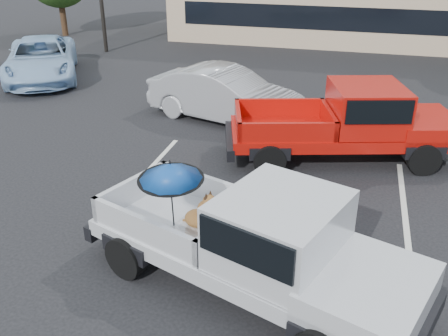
{
  "coord_description": "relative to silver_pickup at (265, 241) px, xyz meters",
  "views": [
    {
      "loc": [
        1.67,
        -7.63,
        5.44
      ],
      "look_at": [
        -0.54,
        0.57,
        1.3
      ],
      "focal_mm": 40.0,
      "sensor_mm": 36.0,
      "label": 1
    }
  ],
  "objects": [
    {
      "name": "red_pickup",
      "position": [
        1.25,
        5.88,
        0.0
      ],
      "size": [
        6.19,
        3.56,
        1.93
      ],
      "rotation": [
        0.0,
        0.0,
        0.28
      ],
      "color": "black",
      "rests_on": "ground"
    },
    {
      "name": "ground",
      "position": [
        -0.61,
        1.27,
        -1.05
      ],
      "size": [
        90.0,
        90.0,
        0.0
      ],
      "primitive_type": "plane",
      "color": "black",
      "rests_on": "ground"
    },
    {
      "name": "blue_suv",
      "position": [
        -10.83,
        10.4,
        -0.28
      ],
      "size": [
        4.96,
        6.06,
        1.54
      ],
      "primitive_type": "imported",
      "rotation": [
        0.0,
        0.0,
        0.52
      ],
      "color": "#98BDE3",
      "rests_on": "ground"
    },
    {
      "name": "silver_sedan",
      "position": [
        -2.71,
        7.77,
        -0.26
      ],
      "size": [
        5.11,
        2.97,
        1.59
      ],
      "primitive_type": "imported",
      "rotation": [
        0.0,
        0.0,
        1.29
      ],
      "color": "#A1A2A8",
      "rests_on": "ground"
    },
    {
      "name": "silver_pickup",
      "position": [
        0.0,
        0.0,
        0.0
      ],
      "size": [
        6.02,
        3.84,
        2.06
      ],
      "rotation": [
        0.0,
        0.0,
        -0.36
      ],
      "color": "black",
      "rests_on": "ground"
    },
    {
      "name": "stripe_left",
      "position": [
        -3.61,
        3.27,
        -1.05
      ],
      "size": [
        0.12,
        5.0,
        0.01
      ],
      "primitive_type": "cube",
      "color": "silver",
      "rests_on": "ground"
    },
    {
      "name": "stripe_right",
      "position": [
        2.39,
        3.27,
        -1.05
      ],
      "size": [
        0.12,
        5.0,
        0.01
      ],
      "primitive_type": "cube",
      "color": "silver",
      "rests_on": "ground"
    }
  ]
}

